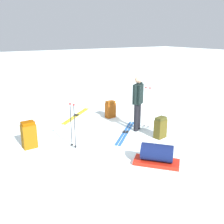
% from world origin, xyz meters
% --- Properties ---
extents(ground_plane, '(80.00, 80.00, 0.00)m').
position_xyz_m(ground_plane, '(0.00, 0.00, 0.00)').
color(ground_plane, white).
extents(skier_standing, '(0.36, 0.50, 1.70)m').
position_xyz_m(skier_standing, '(0.10, 0.86, 0.95)').
color(skier_standing, black).
rests_on(skier_standing, ground_plane).
extents(ski_pair_near, '(1.40, 1.63, 0.05)m').
position_xyz_m(ski_pair_near, '(-2.21, -0.17, 0.01)').
color(ski_pair_near, gold).
rests_on(ski_pair_near, ground_plane).
extents(ski_pair_far, '(1.45, 1.57, 0.05)m').
position_xyz_m(ski_pair_far, '(0.12, 0.41, 0.01)').
color(ski_pair_far, '#2459A1').
rests_on(ski_pair_far, ground_plane).
extents(backpack_large_dark, '(0.25, 0.35, 0.61)m').
position_xyz_m(backpack_large_dark, '(-1.40, 0.81, 0.30)').
color(backpack_large_dark, '#904310').
rests_on(backpack_large_dark, ground_plane).
extents(backpack_bright, '(0.29, 0.39, 0.62)m').
position_xyz_m(backpack_bright, '(0.95, 1.05, 0.30)').
color(backpack_bright, '#4F4516').
rests_on(backpack_bright, ground_plane).
extents(backpack_small_spare, '(0.28, 0.37, 0.72)m').
position_xyz_m(backpack_small_spare, '(-0.37, -2.33, 0.35)').
color(backpack_small_spare, '#85530B').
rests_on(backpack_small_spare, ground_plane).
extents(ski_poles_planted_near, '(0.21, 0.11, 1.34)m').
position_xyz_m(ski_poles_planted_near, '(0.13, 1.22, 0.74)').
color(ski_poles_planted_near, '#B5BAC2').
rests_on(ski_poles_planted_near, ground_plane).
extents(ski_poles_planted_far, '(0.21, 0.11, 1.21)m').
position_xyz_m(ski_poles_planted_far, '(0.24, -1.35, 0.68)').
color(ski_poles_planted_far, black).
rests_on(ski_poles_planted_far, ground_plane).
extents(gear_sled, '(1.07, 1.02, 0.49)m').
position_xyz_m(gear_sled, '(2.09, -0.09, 0.22)').
color(gear_sled, red).
rests_on(gear_sled, ground_plane).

